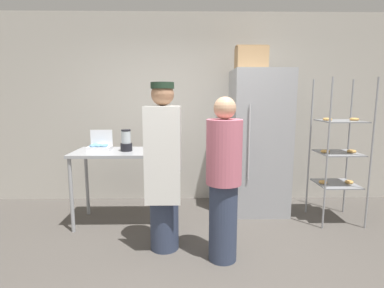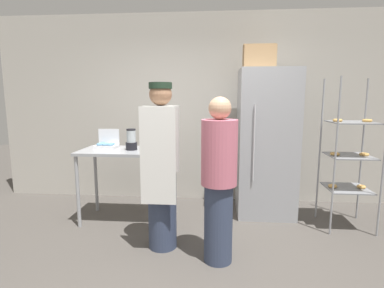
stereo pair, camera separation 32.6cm
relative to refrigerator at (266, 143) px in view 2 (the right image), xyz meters
name	(u,v)px [view 2 (the right image)]	position (x,y,z in m)	size (l,w,h in m)	color
ground_plane	(193,276)	(-0.86, -1.60, -0.98)	(14.00, 14.00, 0.00)	#4C4742
back_wall	(204,109)	(-0.86, 0.56, 0.43)	(6.40, 0.12, 2.83)	#B7B2A8
refrigerator	(266,143)	(0.00, 0.00, 0.00)	(0.75, 0.74, 1.96)	#9EA0A5
baking_rack	(349,155)	(0.93, -0.37, -0.08)	(0.55, 0.54, 1.82)	#93969B
prep_counter	(128,158)	(-1.79, -0.41, -0.16)	(1.20, 0.63, 0.93)	#9EA0A5
donut_box	(106,145)	(-2.09, -0.35, 0.00)	(0.28, 0.20, 0.25)	white
blender_pitcher	(131,141)	(-1.74, -0.42, 0.07)	(0.14, 0.14, 0.27)	black
cardboard_storage_box	(259,57)	(-0.13, 0.03, 1.13)	(0.41, 0.30, 0.31)	tan
person_baker	(162,165)	(-1.23, -1.09, -0.07)	(0.37, 0.39, 1.74)	#333D56
person_customer	(219,180)	(-0.64, -1.32, -0.16)	(0.34, 0.34, 1.60)	#333D56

